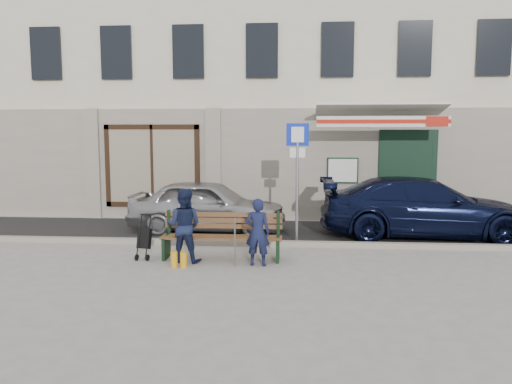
# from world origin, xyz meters

# --- Properties ---
(ground) EXTENTS (80.00, 80.00, 0.00)m
(ground) POSITION_xyz_m (0.00, 0.00, 0.00)
(ground) COLOR #9E9991
(ground) RESTS_ON ground
(asphalt_lane) EXTENTS (60.00, 3.20, 0.01)m
(asphalt_lane) POSITION_xyz_m (0.00, 3.10, 0.01)
(asphalt_lane) COLOR #282828
(asphalt_lane) RESTS_ON ground
(curb) EXTENTS (60.00, 0.18, 0.12)m
(curb) POSITION_xyz_m (0.00, 1.50, 0.06)
(curb) COLOR #9E9384
(curb) RESTS_ON ground
(building) EXTENTS (20.00, 8.27, 10.00)m
(building) POSITION_xyz_m (0.01, 8.45, 4.97)
(building) COLOR beige
(building) RESTS_ON ground
(car_silver) EXTENTS (4.05, 1.85, 1.35)m
(car_silver) POSITION_xyz_m (-1.25, 3.01, 0.67)
(car_silver) COLOR #ACACB1
(car_silver) RESTS_ON ground
(car_navy) EXTENTS (4.97, 2.03, 1.44)m
(car_navy) POSITION_xyz_m (4.07, 2.86, 0.72)
(car_navy) COLOR black
(car_navy) RESTS_ON ground
(parking_sign) EXTENTS (0.50, 0.08, 2.72)m
(parking_sign) POSITION_xyz_m (1.01, 1.90, 1.83)
(parking_sign) COLOR gray
(parking_sign) RESTS_ON ground
(bench) EXTENTS (2.40, 1.17, 0.98)m
(bench) POSITION_xyz_m (-0.53, 0.26, 0.46)
(bench) COLOR brown
(bench) RESTS_ON ground
(man) EXTENTS (0.49, 0.34, 1.29)m
(man) POSITION_xyz_m (0.27, -0.14, 0.64)
(man) COLOR #151A3B
(man) RESTS_ON ground
(woman) EXTENTS (0.77, 0.63, 1.44)m
(woman) POSITION_xyz_m (-1.18, 0.02, 0.72)
(woman) COLOR #151E3C
(woman) RESTS_ON ground
(stroller) EXTENTS (0.30, 0.39, 0.89)m
(stroller) POSITION_xyz_m (-2.03, 0.19, 0.39)
(stroller) COLOR black
(stroller) RESTS_ON ground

